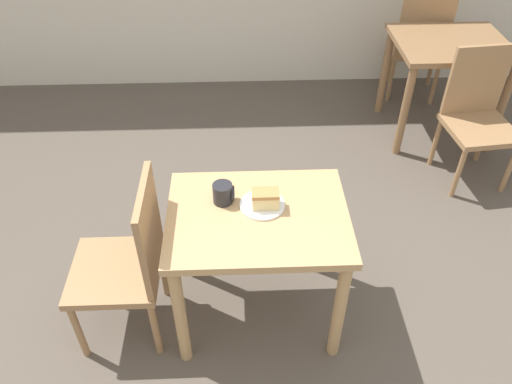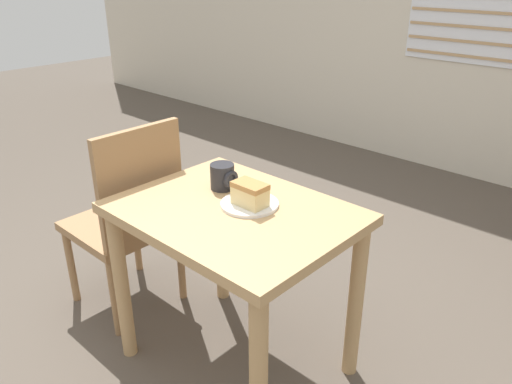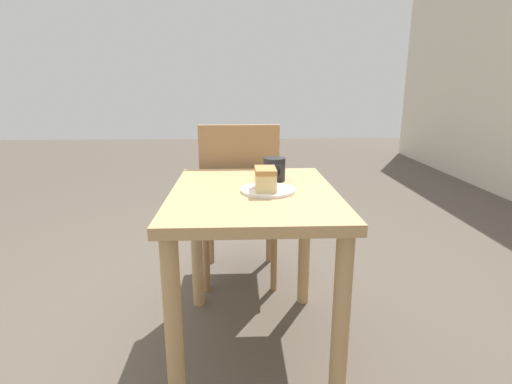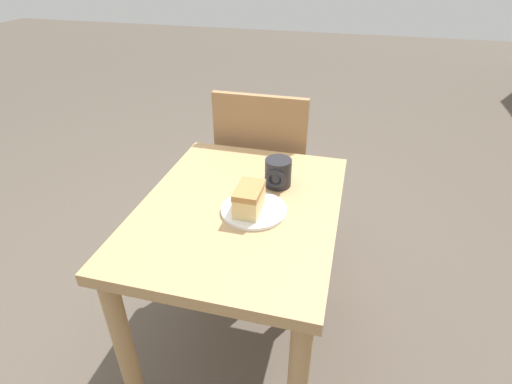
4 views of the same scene
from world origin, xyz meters
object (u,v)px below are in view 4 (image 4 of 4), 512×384
chair_near_window (265,174)px  plate (254,210)px  coffee_mug (278,173)px  dining_table_near (240,236)px  cake_slice (249,199)px

chair_near_window → plate: (0.65, 0.11, 0.24)m
plate → coffee_mug: 0.19m
chair_near_window → plate: 0.70m
dining_table_near → coffee_mug: 0.26m
dining_table_near → cake_slice: 0.20m
dining_table_near → chair_near_window: size_ratio=0.91×
chair_near_window → plate: bearing=99.8°
plate → dining_table_near: bearing=-112.4°
cake_slice → dining_table_near: bearing=-129.5°
cake_slice → chair_near_window: bearing=-171.4°
dining_table_near → plate: size_ratio=3.96×
plate → coffee_mug: (-0.18, 0.04, 0.04)m
chair_near_window → coffee_mug: size_ratio=9.03×
chair_near_window → cake_slice: size_ratio=7.35×
dining_table_near → cake_slice: size_ratio=6.71×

